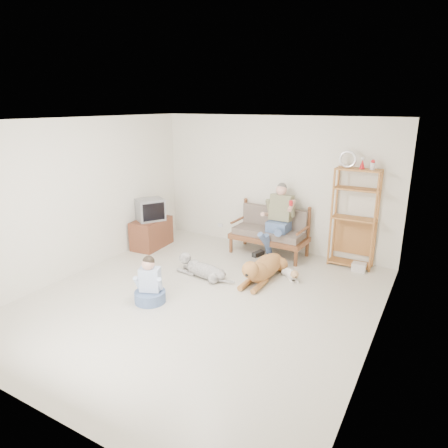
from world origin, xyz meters
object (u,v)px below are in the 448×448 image
Objects in this scene: loveseat at (270,230)px; golden_retriever at (263,268)px; etagere at (354,217)px; tv_stand at (151,233)px.

loveseat is 0.93× the size of golden_retriever.
etagere is 4.08m from tv_stand.
tv_stand reaches higher than golden_retriever.
etagere is at bearing 7.39° from loveseat.
etagere is 2.28× the size of tv_stand.
golden_retriever is (-1.17, -1.37, -0.74)m from etagere.
loveseat reaches higher than tv_stand.
tv_stand is (-3.89, -1.03, -0.64)m from etagere.
etagere is at bearing 10.54° from tv_stand.
etagere is at bearing 49.82° from golden_retriever.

